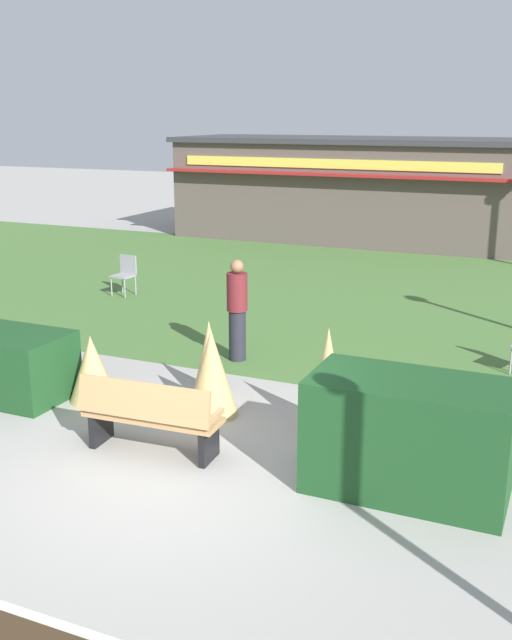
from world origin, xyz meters
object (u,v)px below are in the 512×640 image
at_px(food_kiosk, 350,188).
at_px(person_strolling, 237,310).
at_px(parked_car_west_slot, 411,198).
at_px(cafe_chair_east, 125,272).
at_px(park_bench, 150,416).

distance_m(food_kiosk, person_strolling, 13.06).
height_order(food_kiosk, parked_car_west_slot, food_kiosk).
xyz_separation_m(food_kiosk, person_strolling, (2.03, -12.88, -0.77)).
xyz_separation_m(food_kiosk, cafe_chair_east, (-2.24, -9.73, -1.10)).
distance_m(cafe_chair_east, parked_car_west_slot, 17.00).
distance_m(food_kiosk, cafe_chair_east, 10.04).
bearing_deg(park_bench, parked_car_west_slot, 95.14).
distance_m(park_bench, food_kiosk, 16.73).
xyz_separation_m(person_strolling, parked_car_west_slot, (-1.56, 19.93, -0.22)).
height_order(cafe_chair_east, parked_car_west_slot, parked_car_west_slot).
bearing_deg(parked_car_west_slot, park_bench, -84.86).
bearing_deg(parked_car_west_slot, food_kiosk, -93.80).
bearing_deg(park_bench, cafe_chair_east, 125.53).
bearing_deg(person_strolling, parked_car_west_slot, 178.02).
bearing_deg(food_kiosk, person_strolling, -81.06).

